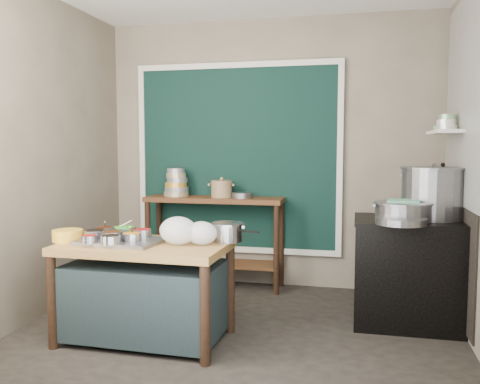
% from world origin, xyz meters
% --- Properties ---
extents(floor, '(3.50, 3.00, 0.02)m').
position_xyz_m(floor, '(0.00, 0.00, -0.01)').
color(floor, '#2C2621').
rests_on(floor, ground).
extents(back_wall, '(3.50, 0.02, 2.80)m').
position_xyz_m(back_wall, '(0.00, 1.51, 1.40)').
color(back_wall, '#796F5D').
rests_on(back_wall, floor).
extents(left_wall, '(0.02, 3.00, 2.80)m').
position_xyz_m(left_wall, '(-1.76, 0.00, 1.40)').
color(left_wall, '#796F5D').
rests_on(left_wall, floor).
extents(curtain_panel, '(2.10, 0.02, 1.90)m').
position_xyz_m(curtain_panel, '(-0.35, 1.47, 1.35)').
color(curtain_panel, black).
rests_on(curtain_panel, back_wall).
extents(curtain_frame, '(2.22, 0.03, 2.02)m').
position_xyz_m(curtain_frame, '(-0.35, 1.46, 1.35)').
color(curtain_frame, beige).
rests_on(curtain_frame, back_wall).
extents(tile_panel, '(0.02, 1.70, 1.70)m').
position_xyz_m(tile_panel, '(1.74, 0.55, 1.85)').
color(tile_panel, '#B2B2AA').
rests_on(tile_panel, right_wall).
extents(soot_patch, '(0.01, 1.30, 1.30)m').
position_xyz_m(soot_patch, '(1.74, 0.65, 0.70)').
color(soot_patch, black).
rests_on(soot_patch, right_wall).
extents(wall_shelf, '(0.22, 0.70, 0.03)m').
position_xyz_m(wall_shelf, '(1.63, 0.85, 1.60)').
color(wall_shelf, beige).
rests_on(wall_shelf, right_wall).
extents(prep_table, '(1.27, 0.75, 0.75)m').
position_xyz_m(prep_table, '(-0.65, -0.30, 0.38)').
color(prep_table, olive).
rests_on(prep_table, floor).
extents(back_counter, '(1.45, 0.40, 0.95)m').
position_xyz_m(back_counter, '(-0.55, 1.28, 0.47)').
color(back_counter, '#4F2E16').
rests_on(back_counter, floor).
extents(stove_block, '(0.90, 0.68, 0.85)m').
position_xyz_m(stove_block, '(1.35, 0.55, 0.42)').
color(stove_block, black).
rests_on(stove_block, floor).
extents(stove_top, '(0.92, 0.69, 0.03)m').
position_xyz_m(stove_top, '(1.35, 0.55, 0.86)').
color(stove_top, black).
rests_on(stove_top, stove_block).
extents(condiment_tray, '(0.65, 0.50, 0.03)m').
position_xyz_m(condiment_tray, '(-0.83, -0.32, 0.76)').
color(condiment_tray, gray).
rests_on(condiment_tray, prep_table).
extents(condiment_bowls, '(0.48, 0.47, 0.07)m').
position_xyz_m(condiment_bowls, '(-0.89, -0.31, 0.81)').
color(condiment_bowls, gray).
rests_on(condiment_bowls, condiment_tray).
extents(yellow_basin, '(0.29, 0.29, 0.09)m').
position_xyz_m(yellow_basin, '(-1.26, -0.36, 0.79)').
color(yellow_basin, yellow).
rests_on(yellow_basin, prep_table).
extents(saucepan, '(0.30, 0.30, 0.14)m').
position_xyz_m(saucepan, '(-0.06, -0.08, 0.82)').
color(saucepan, gray).
rests_on(saucepan, prep_table).
extents(plastic_bag_a, '(0.34, 0.31, 0.21)m').
position_xyz_m(plastic_bag_a, '(-0.38, -0.29, 0.85)').
color(plastic_bag_a, white).
rests_on(plastic_bag_a, prep_table).
extents(plastic_bag_b, '(0.29, 0.28, 0.17)m').
position_xyz_m(plastic_bag_b, '(-0.21, -0.26, 0.84)').
color(plastic_bag_b, white).
rests_on(plastic_bag_b, prep_table).
extents(bowl_stack, '(0.26, 0.26, 0.30)m').
position_xyz_m(bowl_stack, '(-0.97, 1.28, 1.08)').
color(bowl_stack, tan).
rests_on(bowl_stack, back_counter).
extents(utensil_cup, '(0.20, 0.20, 0.10)m').
position_xyz_m(utensil_cup, '(-0.96, 1.25, 1.00)').
color(utensil_cup, gray).
rests_on(utensil_cup, back_counter).
extents(ceramic_crock, '(0.26, 0.26, 0.16)m').
position_xyz_m(ceramic_crock, '(-0.47, 1.27, 1.03)').
color(ceramic_crock, '#8F704E').
rests_on(ceramic_crock, back_counter).
extents(wide_bowl, '(0.25, 0.25, 0.05)m').
position_xyz_m(wide_bowl, '(-0.25, 1.26, 0.98)').
color(wide_bowl, gray).
rests_on(wide_bowl, back_counter).
extents(stock_pot, '(0.66, 0.66, 0.43)m').
position_xyz_m(stock_pot, '(1.52, 0.62, 1.09)').
color(stock_pot, gray).
rests_on(stock_pot, stove_top).
extents(pot_lid, '(0.14, 0.47, 0.46)m').
position_xyz_m(pot_lid, '(1.57, 0.63, 1.11)').
color(pot_lid, gray).
rests_on(pot_lid, stove_top).
extents(steamer, '(0.58, 0.58, 0.15)m').
position_xyz_m(steamer, '(1.27, 0.42, 0.96)').
color(steamer, gray).
rests_on(steamer, stove_top).
extents(green_cloth, '(0.26, 0.21, 0.02)m').
position_xyz_m(green_cloth, '(1.27, 0.42, 1.04)').
color(green_cloth, '#569A6F').
rests_on(green_cloth, steamer).
extents(shallow_pan, '(0.42, 0.42, 0.05)m').
position_xyz_m(shallow_pan, '(1.24, 0.23, 0.91)').
color(shallow_pan, gray).
rests_on(shallow_pan, stove_top).
extents(shelf_bowl_stack, '(0.16, 0.16, 0.13)m').
position_xyz_m(shelf_bowl_stack, '(1.63, 0.78, 1.68)').
color(shelf_bowl_stack, silver).
rests_on(shelf_bowl_stack, wall_shelf).
extents(shelf_bowl_green, '(0.15, 0.15, 0.05)m').
position_xyz_m(shelf_bowl_green, '(1.63, 1.06, 1.64)').
color(shelf_bowl_green, gray).
rests_on(shelf_bowl_green, wall_shelf).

